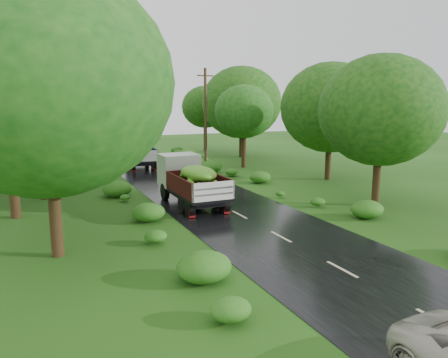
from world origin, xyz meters
TOP-DOWN VIEW (x-y plane):
  - ground at (0.00, 0.00)m, footprint 120.00×120.00m
  - road at (0.00, 5.00)m, footprint 6.50×80.00m
  - road_lines at (0.00, 6.00)m, footprint 0.12×69.60m
  - truck_near at (-1.51, 11.23)m, footprint 2.27×6.27m
  - truck_far at (-0.76, 26.35)m, footprint 2.58×6.11m
  - utility_pole at (4.25, 23.18)m, footprint 1.47×0.25m
  - trees_left at (-9.99, 21.06)m, footprint 6.79×33.86m
  - trees_right at (9.25, 20.89)m, footprint 6.57×31.61m
  - shrubs at (0.00, 14.00)m, footprint 11.90×44.00m

SIDE VIEW (x-z plane):
  - ground at x=0.00m, z-range 0.00..0.00m
  - road at x=0.00m, z-range 0.00..0.02m
  - road_lines at x=0.00m, z-range 0.02..0.02m
  - shrubs at x=0.00m, z-range 0.00..0.70m
  - truck_far at x=-0.76m, z-range 0.16..2.67m
  - truck_near at x=-1.51m, z-range 0.17..2.80m
  - utility_pole at x=4.25m, z-range 0.12..8.53m
  - trees_right at x=9.25m, z-range 1.50..8.86m
  - trees_left at x=-9.99m, z-range 2.00..11.77m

